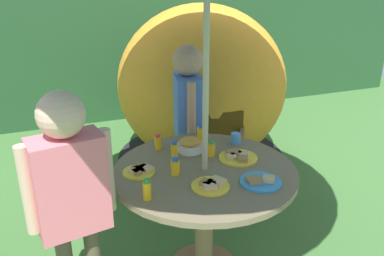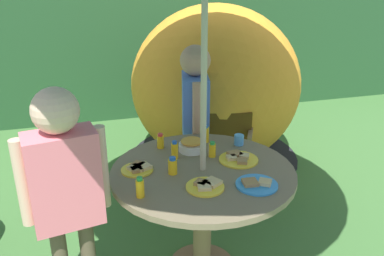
{
  "view_description": "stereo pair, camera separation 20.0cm",
  "coord_description": "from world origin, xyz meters",
  "views": [
    {
      "loc": [
        -0.85,
        -2.03,
        1.91
      ],
      "look_at": [
        -0.03,
        0.15,
        0.97
      ],
      "focal_mm": 37.67,
      "sensor_mm": 36.0,
      "label": 1
    },
    {
      "loc": [
        -0.66,
        -2.1,
        1.91
      ],
      "look_at": [
        -0.03,
        0.15,
        0.97
      ],
      "focal_mm": 37.67,
      "sensor_mm": 36.0,
      "label": 2
    }
  ],
  "objects": [
    {
      "name": "plate_mid_left",
      "position": [
        0.26,
        0.06,
        0.77
      ],
      "size": [
        0.25,
        0.25,
        0.03
      ],
      "color": "yellow",
      "rests_on": "garden_table"
    },
    {
      "name": "snack_bowl",
      "position": [
        0.01,
        0.28,
        0.8
      ],
      "size": [
        0.18,
        0.18,
        0.09
      ],
      "color": "white",
      "rests_on": "garden_table"
    },
    {
      "name": "juice_bottle_center_back",
      "position": [
        -0.42,
        -0.21,
        0.81
      ],
      "size": [
        0.05,
        0.05,
        0.12
      ],
      "color": "yellow",
      "rests_on": "garden_table"
    },
    {
      "name": "plate_mid_right",
      "position": [
        -0.05,
        -0.21,
        0.77
      ],
      "size": [
        0.22,
        0.22,
        0.03
      ],
      "color": "yellow",
      "rests_on": "garden_table"
    },
    {
      "name": "plate_near_right",
      "position": [
        -0.39,
        0.1,
        0.77
      ],
      "size": [
        0.2,
        0.2,
        0.03
      ],
      "color": "yellow",
      "rests_on": "garden_table"
    },
    {
      "name": "wooden_chair",
      "position": [
        0.51,
        1.02,
        0.52
      ],
      "size": [
        0.69,
        0.67,
        0.94
      ],
      "rotation": [
        0.0,
        0.0,
        -0.46
      ],
      "color": "brown",
      "rests_on": "ground_plane"
    },
    {
      "name": "child_in_blue_shirt",
      "position": [
        0.18,
        0.78,
        0.88
      ],
      "size": [
        0.27,
        0.45,
        1.37
      ],
      "rotation": [
        0.0,
        0.0,
        -1.79
      ],
      "color": "#3F3F47",
      "rests_on": "ground_plane"
    },
    {
      "name": "cup_near",
      "position": [
        0.35,
        0.29,
        0.79
      ],
      "size": [
        0.07,
        0.07,
        0.07
      ],
      "primitive_type": "cylinder",
      "color": "#4C99D8",
      "rests_on": "garden_table"
    },
    {
      "name": "juice_bottle_back_edge",
      "position": [
        -0.19,
        0.38,
        0.8
      ],
      "size": [
        0.05,
        0.05,
        0.11
      ],
      "color": "yellow",
      "rests_on": "garden_table"
    },
    {
      "name": "juice_bottle_near_left",
      "position": [
        -0.19,
        0.0,
        0.81
      ],
      "size": [
        0.05,
        0.05,
        0.11
      ],
      "color": "yellow",
      "rests_on": "garden_table"
    },
    {
      "name": "juice_bottle_front_edge",
      "position": [
        0.14,
        0.4,
        0.81
      ],
      "size": [
        0.06,
        0.06,
        0.13
      ],
      "color": "yellow",
      "rests_on": "garden_table"
    },
    {
      "name": "dome_tent",
      "position": [
        0.64,
        1.65,
        0.79
      ],
      "size": [
        2.17,
        2.17,
        1.59
      ],
      "rotation": [
        0.0,
        0.0,
        -0.25
      ],
      "color": "orange",
      "rests_on": "ground_plane"
    },
    {
      "name": "plate_far_right",
      "position": [
        0.24,
        -0.27,
        0.77
      ],
      "size": [
        0.24,
        0.24,
        0.03
      ],
      "color": "#338CD8",
      "rests_on": "garden_table"
    },
    {
      "name": "juice_bottle_far_left",
      "position": [
        0.11,
        0.16,
        0.8
      ],
      "size": [
        0.05,
        0.05,
        0.11
      ],
      "color": "yellow",
      "rests_on": "garden_table"
    },
    {
      "name": "juice_bottle_center_front",
      "position": [
        -0.13,
        0.2,
        0.81
      ],
      "size": [
        0.05,
        0.05,
        0.12
      ],
      "color": "yellow",
      "rests_on": "garden_table"
    },
    {
      "name": "hedge_backdrop",
      "position": [
        0.0,
        3.4,
        0.94
      ],
      "size": [
        9.0,
        0.7,
        1.88
      ],
      "primitive_type": "cube",
      "color": "#234C28",
      "rests_on": "ground_plane"
    },
    {
      "name": "garden_table",
      "position": [
        0.0,
        0.0,
        0.61
      ],
      "size": [
        1.14,
        1.14,
        0.76
      ],
      "color": "brown",
      "rests_on": "ground_plane"
    },
    {
      "name": "child_in_pink_shirt",
      "position": [
        -0.8,
        -0.14,
        0.88
      ],
      "size": [
        0.46,
        0.26,
        1.38
      ],
      "rotation": [
        0.0,
        0.0,
        0.18
      ],
      "color": "brown",
      "rests_on": "ground_plane"
    }
  ]
}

